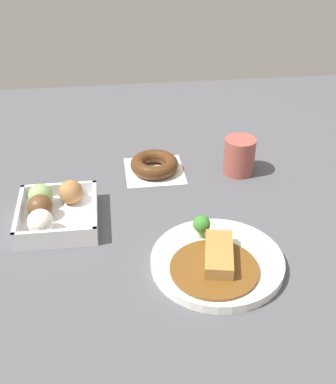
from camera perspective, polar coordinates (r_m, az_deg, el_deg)
The scene contains 5 objects.
ground_plane at distance 1.06m, azimuth -3.16°, elevation -3.98°, with size 1.60×1.60×0.00m, color #4C4C51.
curry_plate at distance 0.97m, azimuth 5.40°, elevation -7.53°, with size 0.25×0.25×0.07m.
donut_box at distance 1.09m, azimuth -12.61°, elevation -1.97°, with size 0.18×0.16×0.06m.
chocolate_ring_donut at distance 1.24m, azimuth -1.52°, elevation 3.02°, with size 0.14×0.14×0.04m.
coffee_mug at distance 1.24m, azimuth 7.90°, elevation 3.99°, with size 0.07×0.07×0.09m, color #9E4C42.
Camera 1 is at (0.85, -0.04, 0.64)m, focal length 48.24 mm.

